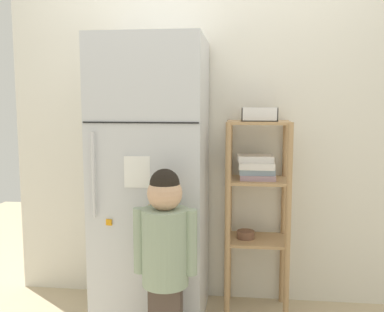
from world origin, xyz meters
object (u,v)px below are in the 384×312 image
(fruit_bin, at_px, (261,115))
(refrigerator, at_px, (153,182))
(pantry_shelf_unit, at_px, (257,191))
(child_standing, at_px, (165,246))

(fruit_bin, bearing_deg, refrigerator, -166.05)
(pantry_shelf_unit, bearing_deg, refrigerator, -166.73)
(child_standing, relative_size, pantry_shelf_unit, 0.83)
(pantry_shelf_unit, relative_size, fruit_bin, 5.64)
(child_standing, distance_m, fruit_bin, 1.06)
(refrigerator, height_order, pantry_shelf_unit, refrigerator)
(child_standing, xyz_separation_m, fruit_bin, (0.51, 0.65, 0.67))
(pantry_shelf_unit, height_order, fruit_bin, fruit_bin)
(fruit_bin, bearing_deg, child_standing, -128.40)
(refrigerator, bearing_deg, pantry_shelf_unit, 13.27)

